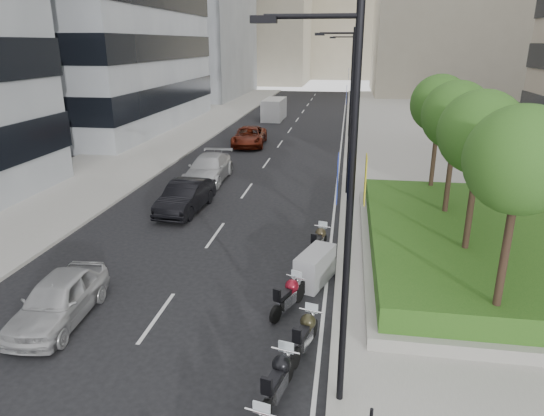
% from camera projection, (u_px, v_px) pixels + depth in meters
% --- Properties ---
extents(ground, '(160.00, 160.00, 0.00)m').
position_uv_depth(ground, '(154.00, 412.00, 11.38)').
color(ground, black).
rests_on(ground, ground).
extents(sidewalk_right, '(10.00, 100.00, 0.15)m').
position_uv_depth(sidewalk_right, '(408.00, 152.00, 38.08)').
color(sidewalk_right, '#9E9B93').
rests_on(sidewalk_right, ground).
extents(sidewalk_left, '(8.00, 100.00, 0.15)m').
position_uv_depth(sidewalk_left, '(155.00, 144.00, 41.16)').
color(sidewalk_left, '#9E9B93').
rests_on(sidewalk_left, ground).
extents(lane_edge, '(0.12, 100.00, 0.01)m').
position_uv_depth(lane_edge, '(341.00, 151.00, 38.88)').
color(lane_edge, silver).
rests_on(lane_edge, ground).
extents(lane_centre, '(0.12, 100.00, 0.01)m').
position_uv_depth(lane_centre, '(277.00, 149.00, 39.64)').
color(lane_centre, silver).
rests_on(lane_centre, ground).
extents(planter, '(10.00, 14.00, 0.40)m').
position_uv_depth(planter, '(490.00, 253.00, 19.15)').
color(planter, '#9B9990').
rests_on(planter, sidewalk_right).
extents(hedge, '(9.40, 13.40, 0.80)m').
position_uv_depth(hedge, '(492.00, 239.00, 18.96)').
color(hedge, '#1A4914').
rests_on(hedge, planter).
extents(tree_0, '(2.80, 2.80, 6.30)m').
position_uv_depth(tree_0, '(521.00, 161.00, 12.12)').
color(tree_0, '#332319').
rests_on(tree_0, planter).
extents(tree_1, '(2.80, 2.80, 6.30)m').
position_uv_depth(tree_1, '(481.00, 133.00, 15.86)').
color(tree_1, '#332319').
rests_on(tree_1, planter).
extents(tree_2, '(2.80, 2.80, 6.30)m').
position_uv_depth(tree_2, '(456.00, 116.00, 19.60)').
color(tree_2, '#332319').
rests_on(tree_2, planter).
extents(tree_3, '(2.80, 2.80, 6.30)m').
position_uv_depth(tree_3, '(440.00, 104.00, 23.34)').
color(tree_3, '#332319').
rests_on(tree_3, planter).
extents(lamp_post_0, '(2.34, 0.45, 9.00)m').
position_uv_depth(lamp_post_0, '(342.00, 203.00, 10.07)').
color(lamp_post_0, black).
rests_on(lamp_post_0, ground).
extents(lamp_post_1, '(2.34, 0.45, 9.00)m').
position_uv_depth(lamp_post_1, '(348.00, 105.00, 25.96)').
color(lamp_post_1, black).
rests_on(lamp_post_1, ground).
extents(lamp_post_2, '(2.34, 0.45, 9.00)m').
position_uv_depth(lamp_post_2, '(350.00, 80.00, 42.79)').
color(lamp_post_2, black).
rests_on(lamp_post_2, ground).
extents(motorcycle_2, '(0.77, 2.18, 1.10)m').
position_uv_depth(motorcycle_2, '(278.00, 380.00, 11.59)').
color(motorcycle_2, black).
rests_on(motorcycle_2, ground).
extents(motorcycle_3, '(0.76, 2.06, 1.04)m').
position_uv_depth(motorcycle_3, '(305.00, 334.00, 13.49)').
color(motorcycle_3, black).
rests_on(motorcycle_3, ground).
extents(motorcycle_4, '(0.98, 1.96, 1.04)m').
position_uv_depth(motorcycle_4, '(288.00, 296.00, 15.50)').
color(motorcycle_4, black).
rests_on(motorcycle_4, ground).
extents(motorcycle_5, '(1.43, 2.18, 1.23)m').
position_uv_depth(motorcycle_5, '(315.00, 268.00, 17.32)').
color(motorcycle_5, black).
rests_on(motorcycle_5, ground).
extents(motorcycle_6, '(0.74, 2.04, 1.03)m').
position_uv_depth(motorcycle_6, '(319.00, 241.00, 19.83)').
color(motorcycle_6, black).
rests_on(motorcycle_6, ground).
extents(car_a, '(1.99, 4.40, 1.47)m').
position_uv_depth(car_a, '(58.00, 299.00, 14.93)').
color(car_a, '#ACACAE').
rests_on(car_a, ground).
extents(car_b, '(1.97, 4.86, 1.57)m').
position_uv_depth(car_b, '(186.00, 197.00, 24.73)').
color(car_b, black).
rests_on(car_b, ground).
extents(car_c, '(2.32, 5.56, 1.60)m').
position_uv_depth(car_c, '(209.00, 169.00, 30.17)').
color(car_c, '#AEAEB0').
rests_on(car_c, ground).
extents(car_d, '(2.99, 5.76, 1.55)m').
position_uv_depth(car_d, '(249.00, 136.00, 40.64)').
color(car_d, '#60190B').
rests_on(car_d, ground).
extents(delivery_van, '(2.17, 5.49, 2.29)m').
position_uv_depth(delivery_van, '(274.00, 110.00, 54.19)').
color(delivery_van, silver).
rests_on(delivery_van, ground).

